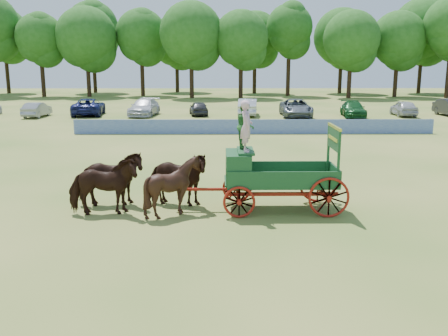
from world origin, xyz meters
TOP-DOWN VIEW (x-y plane):
  - ground at (0.00, 0.00)m, footprint 160.00×160.00m
  - horse_lead_left at (-7.49, -1.37)m, footprint 2.48×1.37m
  - horse_lead_right at (-7.49, -0.27)m, footprint 2.50×1.42m
  - horse_wheel_left at (-5.09, -1.37)m, footprint 2.01×1.84m
  - horse_wheel_right at (-5.09, -0.27)m, footprint 2.55×1.59m
  - farm_dray at (-2.15, -0.80)m, footprint 5.99×2.00m
  - sponsor_banner at (-1.00, 18.00)m, footprint 26.00×0.08m
  - parked_cars at (-0.58, 30.10)m, footprint 51.82×7.40m
  - treeline at (-1.16, 59.56)m, footprint 87.80×21.96m

SIDE VIEW (x-z plane):
  - ground at x=0.00m, z-range 0.00..0.00m
  - sponsor_banner at x=-1.00m, z-range 0.00..1.05m
  - parked_cars at x=-0.58m, z-range -0.04..1.60m
  - horse_lead_left at x=-7.49m, z-range 0.00..2.00m
  - horse_lead_right at x=-7.49m, z-range 0.00..2.00m
  - horse_wheel_right at x=-5.09m, z-range 0.00..2.00m
  - horse_wheel_left at x=-5.09m, z-range 0.00..2.00m
  - farm_dray at x=-2.15m, z-range -0.24..3.64m
  - treeline at x=-1.16m, z-range 1.59..16.71m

